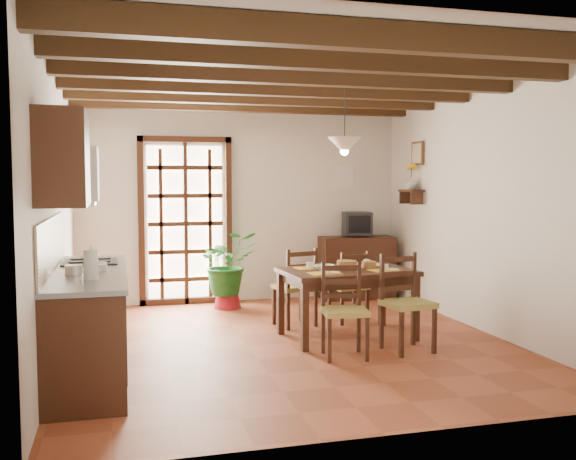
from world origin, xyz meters
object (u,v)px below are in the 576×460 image
object	(u,v)px
pendant_lamp	(344,144)
dining_table	(347,278)
kitchen_counter	(88,321)
sideboard	(357,267)
chair_near_left	(344,328)
chair_near_right	(407,321)
chair_far_left	(295,301)
potted_plant	(227,265)
chair_far_right	(349,299)
crt_tv	(357,223)

from	to	relation	value
pendant_lamp	dining_table	bearing A→B (deg)	-90.00
kitchen_counter	dining_table	world-z (taller)	kitchen_counter
dining_table	sideboard	distance (m)	2.34
dining_table	pendant_lamp	bearing A→B (deg)	85.87
chair_near_left	sideboard	xyz separation A→B (m)	(1.22, 2.86, 0.16)
chair_near_right	chair_far_left	world-z (taller)	chair_near_right
chair_near_left	potted_plant	xyz separation A→B (m)	(-0.69, 2.62, 0.29)
sideboard	chair_far_left	bearing A→B (deg)	-128.45
chair_far_right	crt_tv	distance (m)	1.75
dining_table	chair_near_right	distance (m)	0.85
dining_table	chair_far_right	bearing A→B (deg)	63.89
crt_tv	chair_far_left	bearing A→B (deg)	-122.93
pendant_lamp	kitchen_counter	bearing A→B (deg)	-163.32
kitchen_counter	chair_far_right	size ratio (longest dim) A/B	2.62
chair_far_right	potted_plant	size ratio (longest dim) A/B	0.39
dining_table	chair_near_left	xyz separation A→B (m)	(-0.29, -0.72, -0.36)
chair_near_right	kitchen_counter	bearing A→B (deg)	171.79
chair_near_left	pendant_lamp	size ratio (longest dim) A/B	1.06
chair_far_left	potted_plant	bearing A→B (deg)	-78.31
chair_near_left	crt_tv	world-z (taller)	crt_tv
chair_near_right	chair_far_right	bearing A→B (deg)	85.50
kitchen_counter	chair_far_left	distance (m)	2.62
kitchen_counter	chair_far_left	world-z (taller)	kitchen_counter
dining_table	pendant_lamp	world-z (taller)	pendant_lamp
kitchen_counter	chair_near_right	world-z (taller)	kitchen_counter
crt_tv	kitchen_counter	bearing A→B (deg)	-132.44
chair_far_left	sideboard	size ratio (longest dim) A/B	0.88
chair_near_right	chair_far_left	bearing A→B (deg)	111.55
chair_near_left	pendant_lamp	bearing A→B (deg)	78.51
crt_tv	potted_plant	world-z (taller)	potted_plant
chair_near_right	pendant_lamp	xyz separation A→B (m)	(-0.39, 0.77, 1.78)
dining_table	potted_plant	world-z (taller)	potted_plant
dining_table	chair_far_left	world-z (taller)	chair_far_left
dining_table	chair_near_left	world-z (taller)	chair_near_left
chair_far_right	sideboard	distance (m)	1.57
chair_far_left	chair_far_right	size ratio (longest dim) A/B	1.07
kitchen_counter	chair_near_left	xyz separation A→B (m)	(2.34, -0.03, -0.19)
potted_plant	kitchen_counter	bearing A→B (deg)	-122.45
chair_near_left	potted_plant	bearing A→B (deg)	112.53
chair_near_left	sideboard	size ratio (longest dim) A/B	0.86
chair_near_left	potted_plant	size ratio (longest dim) A/B	0.41
chair_near_right	potted_plant	distance (m)	2.93
sideboard	pendant_lamp	xyz separation A→B (m)	(-0.94, -2.04, 1.64)
dining_table	crt_tv	world-z (taller)	crt_tv
crt_tv	potted_plant	distance (m)	1.99
chair_far_left	pendant_lamp	xyz separation A→B (m)	(0.39, -0.57, 1.79)
dining_table	crt_tv	bearing A→B (deg)	62.18
potted_plant	pendant_lamp	size ratio (longest dim) A/B	2.59
chair_near_left	crt_tv	xyz separation A→B (m)	(1.22, 2.85, 0.79)
kitchen_counter	crt_tv	bearing A→B (deg)	38.38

